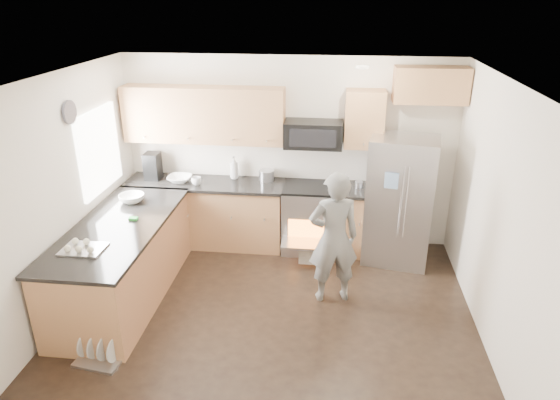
# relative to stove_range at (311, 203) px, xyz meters

# --- Properties ---
(ground) EXTENTS (4.50, 4.50, 0.00)m
(ground) POSITION_rel_stove_range_xyz_m (-0.35, -1.69, -0.68)
(ground) COLOR black
(ground) RESTS_ON ground
(room_shell) EXTENTS (4.54, 4.04, 2.62)m
(room_shell) POSITION_rel_stove_range_xyz_m (-0.39, -1.68, 1.00)
(room_shell) COLOR white
(room_shell) RESTS_ON ground
(back_cabinet_run) EXTENTS (4.45, 0.64, 2.50)m
(back_cabinet_run) POSITION_rel_stove_range_xyz_m (-0.94, 0.05, 0.29)
(back_cabinet_run) COLOR #9D623E
(back_cabinet_run) RESTS_ON ground
(peninsula) EXTENTS (0.96, 2.36, 1.02)m
(peninsula) POSITION_rel_stove_range_xyz_m (-2.10, -1.44, -0.21)
(peninsula) COLOR #9D623E
(peninsula) RESTS_ON ground
(stove_range) EXTENTS (0.76, 0.97, 1.79)m
(stove_range) POSITION_rel_stove_range_xyz_m (0.00, 0.00, 0.00)
(stove_range) COLOR #B7B7BC
(stove_range) RESTS_ON ground
(refrigerator) EXTENTS (0.93, 0.78, 1.69)m
(refrigerator) POSITION_rel_stove_range_xyz_m (1.15, -0.19, 0.17)
(refrigerator) COLOR #B7B7BC
(refrigerator) RESTS_ON ground
(person) EXTENTS (0.65, 0.50, 1.58)m
(person) POSITION_rel_stove_range_xyz_m (0.32, -1.22, 0.11)
(person) COLOR slate
(person) RESTS_ON ground
(dish_rack) EXTENTS (0.50, 0.42, 0.28)m
(dish_rack) POSITION_rel_stove_range_xyz_m (-1.90, -2.56, -0.60)
(dish_rack) COLOR #B7B7BC
(dish_rack) RESTS_ON ground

